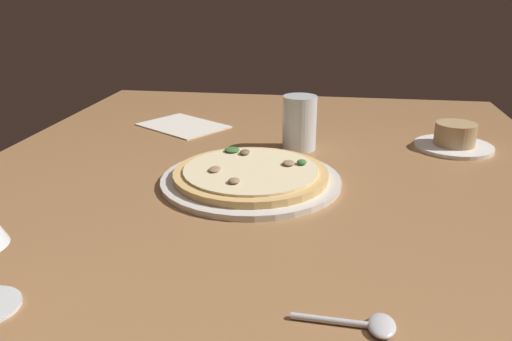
# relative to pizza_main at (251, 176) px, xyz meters

# --- Properties ---
(dining_table) EXTENTS (1.50, 1.10, 0.04)m
(dining_table) POSITION_rel_pizza_main_xyz_m (0.04, 0.02, -0.03)
(dining_table) COLOR #996B42
(dining_table) RESTS_ON ground
(pizza_main) EXTENTS (0.31, 0.31, 0.03)m
(pizza_main) POSITION_rel_pizza_main_xyz_m (0.00, 0.00, 0.00)
(pizza_main) COLOR silver
(pizza_main) RESTS_ON dining_table
(ramekin_on_saucer) EXTENTS (0.16, 0.16, 0.05)m
(ramekin_on_saucer) POSITION_rel_pizza_main_xyz_m (-0.25, 0.38, 0.01)
(ramekin_on_saucer) COLOR white
(ramekin_on_saucer) RESTS_ON dining_table
(water_glass) EXTENTS (0.07, 0.07, 0.11)m
(water_glass) POSITION_rel_pizza_main_xyz_m (-0.20, 0.07, 0.04)
(water_glass) COLOR silver
(water_glass) RESTS_ON dining_table
(paper_menu) EXTENTS (0.22, 0.24, 0.00)m
(paper_menu) POSITION_rel_pizza_main_xyz_m (-0.33, -0.22, -0.01)
(paper_menu) COLOR silver
(paper_menu) RESTS_ON dining_table
(spoon) EXTENTS (0.04, 0.11, 0.01)m
(spoon) POSITION_rel_pizza_main_xyz_m (0.37, 0.18, -0.01)
(spoon) COLOR silver
(spoon) RESTS_ON dining_table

